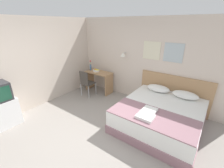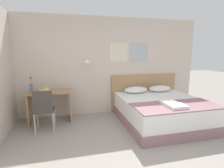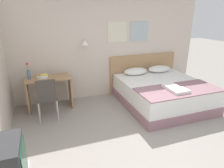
{
  "view_description": "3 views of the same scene",
  "coord_description": "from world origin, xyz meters",
  "px_view_note": "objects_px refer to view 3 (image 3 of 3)",
  "views": [
    {
      "loc": [
        2.04,
        -1.75,
        2.46
      ],
      "look_at": [
        -0.39,
        1.59,
        0.77
      ],
      "focal_mm": 24.0,
      "sensor_mm": 36.0,
      "label": 1
    },
    {
      "loc": [
        -1.03,
        -2.13,
        1.71
      ],
      "look_at": [
        -0.12,
        1.48,
        1.03
      ],
      "focal_mm": 28.0,
      "sensor_mm": 36.0,
      "label": 2
    },
    {
      "loc": [
        -1.58,
        -2.36,
        2.2
      ],
      "look_at": [
        -0.25,
        1.33,
        0.77
      ],
      "focal_mm": 32.0,
      "sensor_mm": 36.0,
      "label": 3
    }
  ],
  "objects_px": {
    "folded_towel_mid_bed": "(180,91)",
    "flower_vase": "(28,73)",
    "pillow_left": "(136,71)",
    "desk_chair": "(47,96)",
    "folded_towel_near_foot": "(171,86)",
    "bed": "(162,93)",
    "throw_blanket": "(179,90)",
    "headboard": "(143,73)",
    "fruit_bowl": "(42,76)",
    "desk": "(49,88)",
    "pillow_right": "(159,69)"
  },
  "relations": [
    {
      "from": "headboard",
      "to": "folded_towel_mid_bed",
      "type": "bearing_deg",
      "value": -92.91
    },
    {
      "from": "flower_vase",
      "to": "pillow_left",
      "type": "bearing_deg",
      "value": 0.78
    },
    {
      "from": "pillow_left",
      "to": "desk",
      "type": "xyz_separation_m",
      "value": [
        -2.26,
        -0.04,
        -0.16
      ]
    },
    {
      "from": "pillow_left",
      "to": "folded_towel_near_foot",
      "type": "distance_m",
      "value": 1.25
    },
    {
      "from": "folded_towel_near_foot",
      "to": "flower_vase",
      "type": "distance_m",
      "value": 3.16
    },
    {
      "from": "desk",
      "to": "desk_chair",
      "type": "xyz_separation_m",
      "value": [
        -0.08,
        -0.59,
        0.03
      ]
    },
    {
      "from": "bed",
      "to": "fruit_bowl",
      "type": "distance_m",
      "value": 2.9
    },
    {
      "from": "flower_vase",
      "to": "fruit_bowl",
      "type": "bearing_deg",
      "value": 0.68
    },
    {
      "from": "pillow_left",
      "to": "pillow_right",
      "type": "height_order",
      "value": "same"
    },
    {
      "from": "pillow_right",
      "to": "flower_vase",
      "type": "bearing_deg",
      "value": -179.39
    },
    {
      "from": "pillow_right",
      "to": "folded_towel_mid_bed",
      "type": "height_order",
      "value": "pillow_right"
    },
    {
      "from": "throw_blanket",
      "to": "folded_towel_near_foot",
      "type": "relative_size",
      "value": 6.14
    },
    {
      "from": "fruit_bowl",
      "to": "folded_towel_mid_bed",
      "type": "bearing_deg",
      "value": -28.9
    },
    {
      "from": "pillow_left",
      "to": "folded_towel_near_foot",
      "type": "xyz_separation_m",
      "value": [
        0.25,
        -1.22,
        -0.03
      ]
    },
    {
      "from": "pillow_left",
      "to": "folded_towel_mid_bed",
      "type": "height_order",
      "value": "pillow_left"
    },
    {
      "from": "headboard",
      "to": "pillow_right",
      "type": "relative_size",
      "value": 3.06
    },
    {
      "from": "headboard",
      "to": "folded_towel_near_foot",
      "type": "relative_size",
      "value": 6.74
    },
    {
      "from": "pillow_left",
      "to": "desk_chair",
      "type": "distance_m",
      "value": 2.43
    },
    {
      "from": "folded_towel_mid_bed",
      "to": "desk",
      "type": "bearing_deg",
      "value": 150.08
    },
    {
      "from": "bed",
      "to": "desk_chair",
      "type": "distance_m",
      "value": 2.73
    },
    {
      "from": "pillow_left",
      "to": "throw_blanket",
      "type": "bearing_deg",
      "value": -74.82
    },
    {
      "from": "folded_towel_near_foot",
      "to": "throw_blanket",
      "type": "bearing_deg",
      "value": -51.21
    },
    {
      "from": "pillow_left",
      "to": "desk",
      "type": "bearing_deg",
      "value": -178.93
    },
    {
      "from": "bed",
      "to": "throw_blanket",
      "type": "distance_m",
      "value": 0.67
    },
    {
      "from": "fruit_bowl",
      "to": "throw_blanket",
      "type": "bearing_deg",
      "value": -25.75
    },
    {
      "from": "headboard",
      "to": "bed",
      "type": "bearing_deg",
      "value": -90.0
    },
    {
      "from": "desk",
      "to": "fruit_bowl",
      "type": "xyz_separation_m",
      "value": [
        -0.12,
        0.01,
        0.29
      ]
    },
    {
      "from": "desk_chair",
      "to": "flower_vase",
      "type": "height_order",
      "value": "flower_vase"
    },
    {
      "from": "bed",
      "to": "desk_chair",
      "type": "xyz_separation_m",
      "value": [
        -2.71,
        0.14,
        0.26
      ]
    },
    {
      "from": "headboard",
      "to": "flower_vase",
      "type": "height_order",
      "value": "flower_vase"
    },
    {
      "from": "bed",
      "to": "desk",
      "type": "distance_m",
      "value": 2.74
    },
    {
      "from": "folded_towel_near_foot",
      "to": "flower_vase",
      "type": "bearing_deg",
      "value": 157.96
    },
    {
      "from": "pillow_left",
      "to": "throw_blanket",
      "type": "height_order",
      "value": "pillow_left"
    },
    {
      "from": "folded_towel_mid_bed",
      "to": "flower_vase",
      "type": "relative_size",
      "value": 0.92
    },
    {
      "from": "headboard",
      "to": "throw_blanket",
      "type": "xyz_separation_m",
      "value": [
        0.0,
        -1.64,
        0.07
      ]
    },
    {
      "from": "folded_towel_mid_bed",
      "to": "fruit_bowl",
      "type": "distance_m",
      "value": 3.05
    },
    {
      "from": "pillow_right",
      "to": "headboard",
      "type": "bearing_deg",
      "value": 143.34
    },
    {
      "from": "pillow_right",
      "to": "flower_vase",
      "type": "relative_size",
      "value": 1.72
    },
    {
      "from": "folded_towel_mid_bed",
      "to": "desk_chair",
      "type": "relative_size",
      "value": 0.38
    },
    {
      "from": "desk",
      "to": "flower_vase",
      "type": "xyz_separation_m",
      "value": [
        -0.41,
        0.01,
        0.4
      ]
    },
    {
      "from": "folded_towel_mid_bed",
      "to": "fruit_bowl",
      "type": "relative_size",
      "value": 1.37
    },
    {
      "from": "throw_blanket",
      "to": "folded_towel_near_foot",
      "type": "distance_m",
      "value": 0.19
    },
    {
      "from": "fruit_bowl",
      "to": "pillow_left",
      "type": "bearing_deg",
      "value": 0.79
    },
    {
      "from": "headboard",
      "to": "flower_vase",
      "type": "relative_size",
      "value": 5.27
    },
    {
      "from": "desk_chair",
      "to": "flower_vase",
      "type": "relative_size",
      "value": 2.44
    },
    {
      "from": "pillow_right",
      "to": "folded_towel_mid_bed",
      "type": "distance_m",
      "value": 1.57
    },
    {
      "from": "desk_chair",
      "to": "fruit_bowl",
      "type": "xyz_separation_m",
      "value": [
        -0.04,
        0.6,
        0.26
      ]
    },
    {
      "from": "headboard",
      "to": "folded_towel_mid_bed",
      "type": "distance_m",
      "value": 1.78
    },
    {
      "from": "bed",
      "to": "throw_blanket",
      "type": "relative_size",
      "value": 1.11
    },
    {
      "from": "bed",
      "to": "folded_towel_mid_bed",
      "type": "xyz_separation_m",
      "value": [
        -0.09,
        -0.73,
        0.35
      ]
    }
  ]
}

